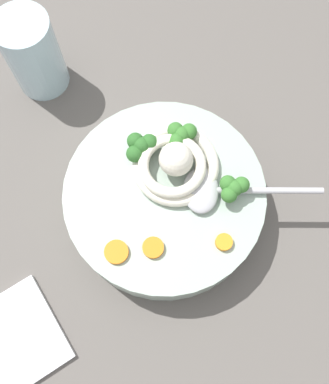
{
  "coord_description": "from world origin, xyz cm",
  "views": [
    {
      "loc": [
        13.91,
        12.31,
        61.38
      ],
      "look_at": [
        0.85,
        1.09,
        9.18
      ],
      "focal_mm": 41.38,
      "sensor_mm": 36.0,
      "label": 1
    }
  ],
  "objects": [
    {
      "name": "table_slab",
      "position": [
        0.0,
        0.0,
        1.36
      ],
      "size": [
        112.78,
        112.78,
        2.73
      ],
      "primitive_type": "cube",
      "color": "#5B5651",
      "rests_on": "ground"
    },
    {
      "name": "folded_napkin",
      "position": [
        27.07,
        -2.06,
        3.13
      ],
      "size": [
        15.48,
        14.9,
        0.8
      ],
      "primitive_type": "cube",
      "rotation": [
        0.0,
        0.0,
        -0.29
      ],
      "color": "white",
      "rests_on": "table_slab"
    },
    {
      "name": "carrot_slice_extra_a",
      "position": [
        7.1,
        4.67,
        9.51
      ],
      "size": [
        2.58,
        2.58,
        0.66
      ],
      "primitive_type": "cylinder",
      "color": "orange",
      "rests_on": "soup_bowl"
    },
    {
      "name": "broccoli_floret_left",
      "position": [
        -1.3,
        -4.65,
        11.25
      ],
      "size": [
        4.17,
        3.59,
        3.3
      ],
      "color": "#7A9E60",
      "rests_on": "soup_bowl"
    },
    {
      "name": "noodle_pile",
      "position": [
        -2.36,
        0.11,
        10.68
      ],
      "size": [
        12.01,
        11.78,
        4.83
      ],
      "color": "silver",
      "rests_on": "soup_bowl"
    },
    {
      "name": "broccoli_floret_far",
      "position": [
        -4.44,
        7.43,
        11.12
      ],
      "size": [
        3.92,
        3.37,
        3.1
      ],
      "color": "#7A9E60",
      "rests_on": "soup_bowl"
    },
    {
      "name": "drinking_glass",
      "position": [
        -2.62,
        -26.0,
        8.99
      ],
      "size": [
        7.61,
        7.61,
        12.52
      ],
      "primitive_type": "cylinder",
      "color": "silver",
      "rests_on": "table_slab"
    },
    {
      "name": "carrot_slice_beside_noodles",
      "position": [
        1.11,
        10.64,
        9.56
      ],
      "size": [
        2.07,
        2.07,
        0.75
      ],
      "primitive_type": "cylinder",
      "color": "orange",
      "rests_on": "soup_bowl"
    },
    {
      "name": "broccoli_floret_center",
      "position": [
        -5.71,
        -1.87,
        11.18
      ],
      "size": [
        4.04,
        3.48,
        3.2
      ],
      "color": "#7A9E60",
      "rests_on": "soup_bowl"
    },
    {
      "name": "carrot_slice_front",
      "position": [
        10.32,
        1.71,
        9.48
      ],
      "size": [
        2.9,
        2.9,
        0.6
      ],
      "primitive_type": "cylinder",
      "color": "orange",
      "rests_on": "soup_bowl"
    },
    {
      "name": "soup_bowl",
      "position": [
        0.85,
        1.09,
        6.06
      ],
      "size": [
        25.47,
        25.47,
        6.45
      ],
      "color": "#9EB2A3",
      "rests_on": "table_slab"
    },
    {
      "name": "soup_spoon",
      "position": [
        -2.93,
        5.55,
        9.98
      ],
      "size": [
        13.73,
        15.31,
        1.6
      ],
      "rotation": [
        0.0,
        0.0,
        2.28
      ],
      "color": "#B7B7BC",
      "rests_on": "soup_bowl"
    }
  ]
}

